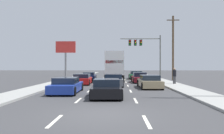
% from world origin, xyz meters
% --- Properties ---
extents(ground_plane, '(140.00, 140.00, 0.00)m').
position_xyz_m(ground_plane, '(0.00, 25.00, 0.00)').
color(ground_plane, '#3D3D3F').
extents(sidewalk_right, '(2.28, 80.00, 0.14)m').
position_xyz_m(sidewalk_right, '(6.39, 20.00, 0.07)').
color(sidewalk_right, '#9E9E99').
rests_on(sidewalk_right, ground_plane).
extents(sidewalk_left, '(2.28, 80.00, 0.14)m').
position_xyz_m(sidewalk_left, '(-6.39, 20.00, 0.07)').
color(sidewalk_left, '#9E9E99').
rests_on(sidewalk_left, ground_plane).
extents(lane_markings, '(3.54, 57.00, 0.01)m').
position_xyz_m(lane_markings, '(0.00, 21.25, 0.00)').
color(lane_markings, silver).
rests_on(lane_markings, ground_plane).
extents(car_navy, '(1.98, 4.47, 1.12)m').
position_xyz_m(car_navy, '(-3.55, 23.56, 0.52)').
color(car_navy, '#141E4C').
rests_on(car_navy, ground_plane).
extents(car_red, '(2.01, 4.25, 1.18)m').
position_xyz_m(car_red, '(-3.28, 15.37, 0.55)').
color(car_red, red).
rests_on(car_red, ground_plane).
extents(car_blue, '(2.02, 4.59, 1.18)m').
position_xyz_m(car_blue, '(-3.23, 7.36, 0.55)').
color(car_blue, '#1E389E').
rests_on(car_blue, ground_plane).
extents(box_truck, '(2.64, 7.81, 3.84)m').
position_xyz_m(box_truck, '(0.18, 20.54, 2.15)').
color(box_truck, white).
rests_on(box_truck, ground_plane).
extents(car_gray, '(2.04, 4.24, 1.23)m').
position_xyz_m(car_gray, '(0.22, 13.26, 0.57)').
color(car_gray, slate).
rests_on(car_gray, ground_plane).
extents(car_black, '(2.14, 4.69, 1.18)m').
position_xyz_m(car_black, '(-0.10, 5.48, 0.54)').
color(car_black, black).
rests_on(car_black, ground_plane).
extents(car_green, '(2.11, 4.53, 1.27)m').
position_xyz_m(car_green, '(3.50, 25.46, 0.59)').
color(car_green, '#196B38').
rests_on(car_green, ground_plane).
extents(car_maroon, '(1.84, 4.64, 1.26)m').
position_xyz_m(car_maroon, '(3.37, 18.36, 0.56)').
color(car_maroon, maroon).
rests_on(car_maroon, ground_plane).
extents(car_tan, '(1.97, 4.69, 1.21)m').
position_xyz_m(car_tan, '(3.61, 11.48, 0.56)').
color(car_tan, tan).
rests_on(car_tan, ground_plane).
extents(traffic_signal_mast, '(6.68, 0.69, 7.13)m').
position_xyz_m(traffic_signal_mast, '(4.72, 27.70, 5.39)').
color(traffic_signal_mast, '#595B56').
rests_on(traffic_signal_mast, ground_plane).
extents(utility_pole_mid, '(1.80, 0.28, 9.27)m').
position_xyz_m(utility_pole_mid, '(8.65, 23.06, 4.78)').
color(utility_pole_mid, brown).
rests_on(utility_pole_mid, ground_plane).
extents(roadside_billboard, '(3.87, 0.36, 6.84)m').
position_xyz_m(roadside_billboard, '(-9.44, 33.85, 4.85)').
color(roadside_billboard, slate).
rests_on(roadside_billboard, ground_plane).
extents(pedestrian_near_corner, '(0.38, 0.38, 1.69)m').
position_xyz_m(pedestrian_near_corner, '(6.78, 14.81, 0.98)').
color(pedestrian_near_corner, '#3F3F42').
rests_on(pedestrian_near_corner, sidewalk_right).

